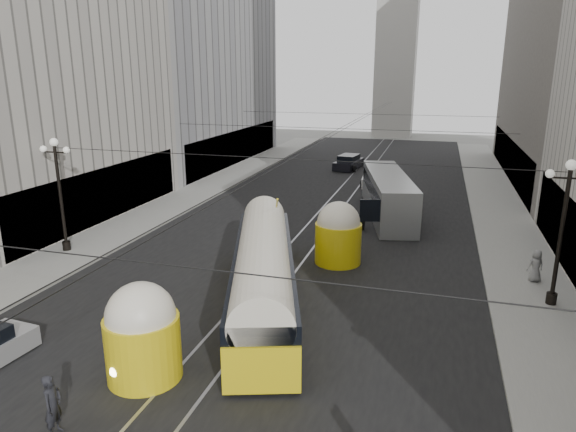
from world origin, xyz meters
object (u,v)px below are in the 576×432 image
Objects in this scene: streetcar at (263,271)px; city_bus at (388,193)px; pedestrian_sidewalk_right at (536,266)px; pedestrian_crossing_a at (53,405)px.

city_bus is (3.66, 16.59, -0.04)m from streetcar.
streetcar is 13.27m from pedestrian_sidewalk_right.
pedestrian_sidewalk_right is (14.77, 15.52, 0.01)m from pedestrian_crossing_a.
pedestrian_crossing_a is at bearing -104.27° from city_bus.
pedestrian_sidewalk_right is at bearing -52.53° from pedestrian_crossing_a.
pedestrian_crossing_a is at bearing 24.04° from pedestrian_sidewalk_right.
city_bus is at bearing 77.57° from streetcar.
pedestrian_crossing_a is (-6.63, -26.07, -0.70)m from city_bus.
pedestrian_sidewalk_right is (11.79, 6.04, -0.73)m from streetcar.
streetcar is at bearing -102.43° from city_bus.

